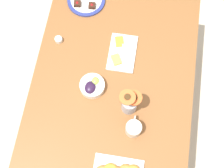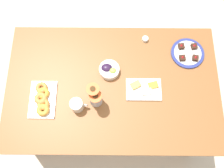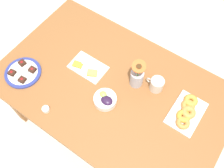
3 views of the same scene
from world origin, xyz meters
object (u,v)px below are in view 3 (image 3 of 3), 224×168
at_px(dessert_plate, 23,72).
at_px(dining_table, 112,92).
at_px(grape_bowl, 105,100).
at_px(cheese_platter, 88,67).
at_px(jam_cup_honey, 46,109).
at_px(coffee_mug, 157,84).
at_px(flower_vase, 137,77).
at_px(croissant_platter, 187,112).

bearing_deg(dessert_plate, dining_table, -155.09).
distance_m(grape_bowl, cheese_platter, 0.30).
bearing_deg(cheese_platter, dessert_plate, 40.16).
height_order(grape_bowl, jam_cup_honey, grape_bowl).
xyz_separation_m(grape_bowl, cheese_platter, (0.26, -0.14, -0.02)).
bearing_deg(coffee_mug, cheese_platter, 15.96).
bearing_deg(grape_bowl, jam_cup_honey, 43.87).
xyz_separation_m(dining_table, cheese_platter, (0.23, -0.03, 0.10)).
height_order(cheese_platter, dessert_plate, dessert_plate).
bearing_deg(dessert_plate, coffee_mug, -152.46).
xyz_separation_m(cheese_platter, jam_cup_honey, (0.02, 0.42, 0.00)).
height_order(grape_bowl, flower_vase, flower_vase).
height_order(croissant_platter, dessert_plate, dessert_plate).
relative_size(grape_bowl, flower_vase, 0.63).
bearing_deg(coffee_mug, croissant_platter, 169.13).
bearing_deg(flower_vase, cheese_platter, 15.09).
xyz_separation_m(coffee_mug, flower_vase, (0.13, 0.04, 0.03)).
bearing_deg(cheese_platter, coffee_mug, -164.04).
bearing_deg(coffee_mug, dessert_plate, 27.54).
height_order(grape_bowl, dessert_plate, grape_bowl).
xyz_separation_m(cheese_platter, flower_vase, (-0.35, -0.09, 0.07)).
distance_m(coffee_mug, flower_vase, 0.14).
xyz_separation_m(dining_table, jam_cup_honey, (0.26, 0.39, 0.10)).
distance_m(croissant_platter, dessert_plate, 1.16).
relative_size(croissant_platter, jam_cup_honey, 6.06).
relative_size(coffee_mug, croissant_platter, 0.44).
bearing_deg(jam_cup_honey, dessert_plate, -20.08).
bearing_deg(grape_bowl, dessert_plate, 14.05).
bearing_deg(flower_vase, coffee_mug, -161.80).
distance_m(coffee_mug, jam_cup_honey, 0.75).
height_order(dining_table, cheese_platter, cheese_platter).
distance_m(dining_table, cheese_platter, 0.25).
height_order(cheese_platter, jam_cup_honey, cheese_platter).
relative_size(dining_table, cheese_platter, 6.15).
bearing_deg(grape_bowl, cheese_platter, -29.18).
relative_size(grape_bowl, croissant_platter, 0.53).
distance_m(dining_table, flower_vase, 0.24).
bearing_deg(jam_cup_honey, flower_vase, -126.23).
xyz_separation_m(grape_bowl, dessert_plate, (0.61, 0.15, -0.02)).
bearing_deg(grape_bowl, flower_vase, -110.88).
relative_size(dining_table, dessert_plate, 6.20).
xyz_separation_m(dining_table, coffee_mug, (-0.25, -0.16, 0.14)).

